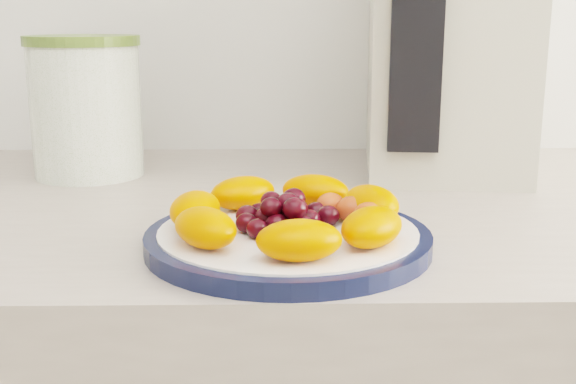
{
  "coord_description": "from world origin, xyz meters",
  "views": [
    {
      "loc": [
        -0.0,
        0.43,
        1.09
      ],
      "look_at": [
        0.01,
        1.02,
        0.95
      ],
      "focal_mm": 45.0,
      "sensor_mm": 36.0,
      "label": 1
    }
  ],
  "objects": [
    {
      "name": "plate_rim",
      "position": [
        0.01,
        1.02,
        0.91
      ],
      "size": [
        0.25,
        0.25,
        0.01
      ],
      "primitive_type": "cylinder",
      "color": "#101735",
      "rests_on": "counter"
    },
    {
      "name": "plate_face",
      "position": [
        0.01,
        1.02,
        0.91
      ],
      "size": [
        0.22,
        0.22,
        0.02
      ],
      "primitive_type": "cylinder",
      "color": "white",
      "rests_on": "counter"
    },
    {
      "name": "canister",
      "position": [
        -0.24,
        1.32,
        0.98
      ],
      "size": [
        0.14,
        0.14,
        0.16
      ],
      "primitive_type": "cylinder",
      "rotation": [
        0.0,
        0.0,
        -0.01
      ],
      "color": "#456721",
      "rests_on": "counter"
    },
    {
      "name": "canister_lid",
      "position": [
        -0.24,
        1.32,
        1.07
      ],
      "size": [
        0.14,
        0.14,
        0.01
      ],
      "primitive_type": "cylinder",
      "rotation": [
        0.0,
        0.0,
        -0.01
      ],
      "color": "#536A2D",
      "rests_on": "canister"
    },
    {
      "name": "appliance_body",
      "position": [
        0.21,
        1.36,
        1.06
      ],
      "size": [
        0.22,
        0.28,
        0.33
      ],
      "primitive_type": "cube",
      "rotation": [
        0.0,
        0.0,
        -0.11
      ],
      "color": "beige",
      "rests_on": "counter"
    },
    {
      "name": "appliance_panel",
      "position": [
        0.15,
        1.23,
        1.07
      ],
      "size": [
        0.06,
        0.02,
        0.24
      ],
      "primitive_type": "cube",
      "rotation": [
        0.0,
        0.0,
        -0.11
      ],
      "color": "black",
      "rests_on": "appliance_body"
    },
    {
      "name": "fruit_plate",
      "position": [
        0.01,
        1.03,
        0.93
      ],
      "size": [
        0.21,
        0.21,
        0.03
      ],
      "color": "#F55700",
      "rests_on": "plate_face"
    }
  ]
}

